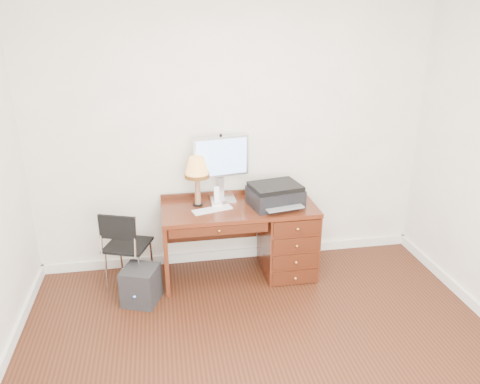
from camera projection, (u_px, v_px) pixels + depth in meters
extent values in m
plane|color=black|center=(271.00, 368.00, 3.54)|extent=(4.00, 4.00, 0.00)
plane|color=white|center=(233.00, 137.00, 4.66)|extent=(4.00, 0.00, 4.00)
cube|color=white|center=(234.00, 253.00, 5.11)|extent=(4.00, 0.03, 0.10)
cube|color=#552111|center=(239.00, 208.00, 4.56)|extent=(1.50, 0.65, 0.04)
cube|color=#552111|center=(287.00, 239.00, 4.77)|extent=(0.50, 0.61, 0.71)
cube|color=#552111|center=(166.00, 249.00, 4.57)|extent=(0.04, 0.61, 0.71)
cube|color=#431A0D|center=(212.00, 223.00, 4.89)|extent=(0.96, 0.03, 0.39)
cube|color=#431A0D|center=(219.00, 230.00, 4.26)|extent=(0.91, 0.03, 0.09)
sphere|color=#BF8C3F|center=(297.00, 254.00, 4.47)|extent=(0.03, 0.03, 0.03)
cube|color=silver|center=(223.00, 199.00, 4.71)|extent=(0.28, 0.22, 0.02)
cube|color=silver|center=(222.00, 187.00, 4.72)|extent=(0.06, 0.04, 0.20)
cube|color=silver|center=(222.00, 157.00, 4.58)|extent=(0.56, 0.15, 0.40)
cube|color=#4C8CF2|center=(222.00, 157.00, 4.56)|extent=(0.51, 0.10, 0.36)
cube|color=white|center=(212.00, 210.00, 4.46)|extent=(0.40, 0.21, 0.01)
cylinder|color=black|center=(271.00, 206.00, 4.56)|extent=(0.23, 0.23, 0.01)
ellipsoid|color=white|center=(271.00, 203.00, 4.55)|extent=(0.10, 0.07, 0.04)
cube|color=black|center=(275.00, 197.00, 4.55)|extent=(0.55, 0.46, 0.17)
cube|color=black|center=(275.00, 186.00, 4.51)|extent=(0.52, 0.44, 0.04)
cylinder|color=black|center=(198.00, 204.00, 4.58)|extent=(0.10, 0.10, 0.02)
cone|color=#8C6142|center=(198.00, 190.00, 4.52)|extent=(0.06, 0.06, 0.29)
cone|color=gold|center=(197.00, 166.00, 4.44)|extent=(0.24, 0.24, 0.18)
cylinder|color=#593814|center=(197.00, 175.00, 4.47)|extent=(0.24, 0.24, 0.04)
cube|color=white|center=(217.00, 205.00, 4.54)|extent=(0.10, 0.10, 0.04)
cube|color=white|center=(217.00, 195.00, 4.50)|extent=(0.05, 0.07, 0.16)
cylinder|color=black|center=(279.00, 192.00, 4.77)|extent=(0.09, 0.09, 0.11)
cube|color=black|center=(128.00, 245.00, 4.47)|extent=(0.50, 0.50, 0.02)
cube|color=black|center=(124.00, 228.00, 4.21)|extent=(0.33, 0.14, 0.23)
cylinder|color=silver|center=(114.00, 258.00, 4.68)|extent=(0.02, 0.02, 0.43)
cylinder|color=silver|center=(147.00, 255.00, 4.73)|extent=(0.02, 0.02, 0.43)
cylinder|color=silver|center=(111.00, 275.00, 4.38)|extent=(0.02, 0.02, 0.43)
cylinder|color=silver|center=(147.00, 272.00, 4.43)|extent=(0.02, 0.02, 0.43)
cylinder|color=silver|center=(106.00, 237.00, 4.21)|extent=(0.02, 0.02, 0.39)
cylinder|color=silver|center=(143.00, 234.00, 4.26)|extent=(0.02, 0.02, 0.39)
cube|color=black|center=(141.00, 285.00, 4.29)|extent=(0.39, 0.39, 0.35)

